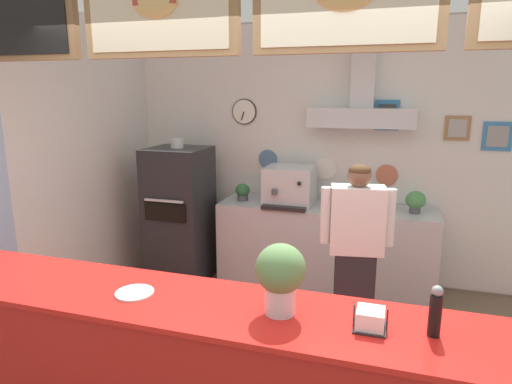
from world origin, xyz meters
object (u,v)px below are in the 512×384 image
potted_rosemary (349,193)px  basil_vase (280,276)px  shop_worker (355,256)px  condiment_plate (135,293)px  potted_basil (243,192)px  napkin_holder (370,320)px  pizza_oven (180,215)px  pepper_grinder (435,311)px  potted_oregano (416,201)px  espresso_machine (290,186)px  potted_sage (377,197)px

potted_rosemary → basil_vase: (-0.07, -2.68, 0.16)m
shop_worker → condiment_plate: (-1.09, -1.43, 0.19)m
potted_basil → napkin_holder: napkin_holder is taller
pizza_oven → pepper_grinder: (2.50, -2.35, 0.39)m
pizza_oven → potted_basil: bearing=21.3°
potted_oregano → pepper_grinder: 2.63m
napkin_holder → pizza_oven: bearing=133.0°
shop_worker → espresso_machine: bearing=-65.6°
espresso_machine → condiment_plate: bearing=-95.9°
espresso_machine → potted_sage: size_ratio=2.21×
potted_sage → basil_vase: (-0.36, -2.62, 0.17)m
espresso_machine → napkin_holder: (1.01, -2.64, -0.05)m
potted_sage → condiment_plate: (-1.19, -2.66, -0.03)m
napkin_holder → espresso_machine: bearing=110.9°
shop_worker → pepper_grinder: 1.51m
pizza_oven → potted_oregano: bearing=6.2°
potted_sage → potted_basil: potted_sage is taller
pizza_oven → pepper_grinder: bearing=-43.2°
espresso_machine → basil_vase: (0.56, -2.61, 0.10)m
shop_worker → potted_sage: (0.10, 1.22, 0.21)m
espresso_machine → shop_worker: bearing=-55.9°
basil_vase → pizza_oven: bearing=126.9°
condiment_plate → basil_vase: (0.83, 0.03, 0.20)m
shop_worker → basil_vase: 1.48m
pepper_grinder → basil_vase: 0.74m
shop_worker → basil_vase: (-0.26, -1.40, 0.38)m
potted_basil → napkin_holder: 3.06m
potted_rosemary → pizza_oven: bearing=-170.0°
condiment_plate → napkin_holder: bearing=0.5°
pizza_oven → condiment_plate: bearing=-68.5°
pepper_grinder → potted_basil: bearing=125.1°
potted_sage → napkin_holder: bearing=-88.2°
pizza_oven → potted_basil: pizza_oven is taller
pizza_oven → basil_vase: (1.77, -2.35, 0.47)m
shop_worker → potted_rosemary: bearing=-91.2°
napkin_holder → pepper_grinder: pepper_grinder is taller
potted_basil → napkin_holder: size_ratio=1.20×
pizza_oven → potted_sage: bearing=7.2°
potted_sage → pepper_grinder: size_ratio=1.02×
espresso_machine → pepper_grinder: (1.29, -2.61, 0.03)m
espresso_machine → potted_basil: espresso_machine is taller
potted_sage → shop_worker: bearing=-94.7°
potted_rosemary → potted_oregano: bearing=-4.3°
shop_worker → pepper_grinder: shop_worker is taller
potted_oregano → potted_basil: bearing=-179.5°
potted_oregano → potted_rosemary: potted_rosemary is taller
pizza_oven → basil_vase: 2.98m
potted_rosemary → pepper_grinder: pepper_grinder is taller
potted_basil → basil_vase: size_ratio=0.52×
pizza_oven → potted_sage: size_ratio=6.44×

